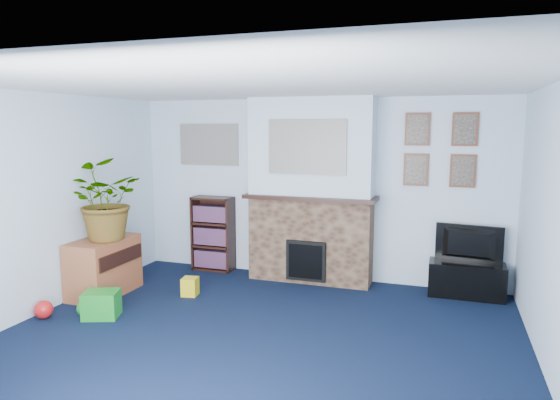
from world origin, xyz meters
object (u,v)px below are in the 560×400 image
(tv_stand, at_px, (466,278))
(television, at_px, (468,244))
(sideboard, at_px, (104,266))
(bookshelf, at_px, (213,235))

(tv_stand, bearing_deg, television, 90.00)
(tv_stand, height_order, sideboard, sideboard)
(television, height_order, bookshelf, bookshelf)
(bookshelf, xyz_separation_m, sideboard, (-0.79, -1.39, -0.15))
(television, distance_m, sideboard, 4.41)
(tv_stand, relative_size, television, 1.12)
(tv_stand, xyz_separation_m, television, (-0.00, 0.02, 0.41))
(tv_stand, relative_size, bookshelf, 0.83)
(bookshelf, bearing_deg, tv_stand, -1.29)
(television, bearing_deg, bookshelf, 6.57)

